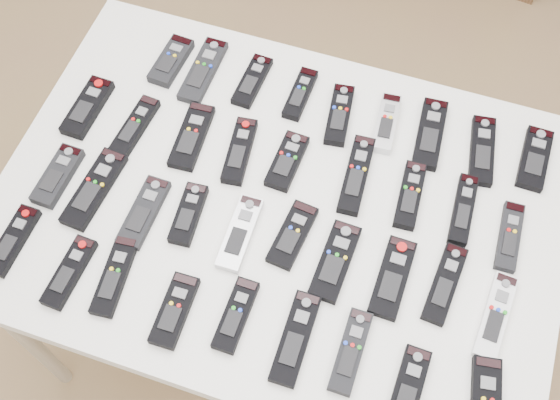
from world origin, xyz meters
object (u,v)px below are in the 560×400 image
(remote_17, at_px, (509,237))
(remote_31, at_px, (175,310))
(remote_29, at_px, (69,272))
(remote_35, at_px, (408,390))
(remote_15, at_px, (410,195))
(remote_3, at_px, (300,94))
(remote_10, at_px, (135,126))
(remote_34, at_px, (351,351))
(remote_7, at_px, (482,151))
(remote_1, at_px, (203,71))
(remote_23, at_px, (293,235))
(remote_4, at_px, (339,115))
(remote_25, at_px, (392,278))
(remote_8, at_px, (535,159))
(remote_13, at_px, (287,161))
(remote_20, at_px, (144,212))
(remote_26, at_px, (445,284))
(remote_27, at_px, (495,316))
(remote_33, at_px, (295,338))
(remote_30, at_px, (115,276))
(remote_14, at_px, (356,175))
(remote_22, at_px, (240,233))
(remote_2, at_px, (252,81))
(remote_12, at_px, (240,151))
(remote_5, at_px, (386,123))
(remote_0, at_px, (171,61))
(remote_16, at_px, (463,210))
(remote_11, at_px, (192,136))
(table, at_px, (280,216))
(remote_6, at_px, (430,134))
(remote_18, at_px, (58,176))
(remote_24, at_px, (335,261))
(remote_21, at_px, (189,214))
(remote_28, at_px, (13,240))
(remote_19, at_px, (94,189))

(remote_17, distance_m, remote_31, 0.73)
(remote_29, bearing_deg, remote_35, 1.66)
(remote_15, bearing_deg, remote_3, 145.90)
(remote_10, distance_m, remote_34, 0.72)
(remote_7, distance_m, remote_17, 0.22)
(remote_1, relative_size, remote_23, 1.25)
(remote_4, height_order, remote_25, remote_4)
(remote_7, height_order, remote_8, same)
(remote_13, distance_m, remote_20, 0.34)
(remote_29, bearing_deg, remote_7, 39.76)
(remote_1, bearing_deg, remote_26, -27.17)
(remote_26, bearing_deg, remote_29, -158.25)
(remote_23, bearing_deg, remote_27, 0.64)
(remote_34, bearing_deg, remote_33, -175.29)
(remote_30, bearing_deg, remote_14, 38.37)
(remote_1, bearing_deg, remote_22, -57.60)
(remote_1, height_order, remote_4, remote_4)
(remote_8, height_order, remote_23, same)
(remote_2, xyz_separation_m, remote_30, (-0.10, -0.57, 0.00))
(remote_2, relative_size, remote_35, 0.89)
(remote_13, bearing_deg, remote_15, 3.14)
(remote_12, relative_size, remote_27, 0.91)
(remote_5, bearing_deg, remote_0, 174.13)
(remote_0, height_order, remote_3, remote_0)
(remote_8, bearing_deg, remote_35, -103.07)
(remote_16, xyz_separation_m, remote_23, (-0.33, -0.18, -0.00))
(remote_29, relative_size, remote_33, 0.84)
(remote_11, distance_m, remote_25, 0.56)
(remote_7, height_order, remote_12, remote_12)
(remote_30, xyz_separation_m, remote_33, (0.40, -0.01, 0.00))
(remote_3, distance_m, remote_11, 0.28)
(remote_27, distance_m, remote_33, 0.41)
(remote_8, bearing_deg, table, -149.47)
(remote_27, bearing_deg, remote_0, 159.84)
(remote_6, height_order, remote_13, remote_6)
(remote_10, height_order, remote_34, remote_34)
(remote_18, bearing_deg, remote_20, -3.83)
(table, bearing_deg, remote_4, 77.65)
(remote_24, distance_m, remote_27, 0.34)
(remote_15, relative_size, remote_17, 1.01)
(remote_11, height_order, remote_21, remote_21)
(remote_33, bearing_deg, remote_24, 80.71)
(remote_6, bearing_deg, remote_28, -148.72)
(remote_19, bearing_deg, remote_17, 15.46)
(remote_20, xyz_separation_m, remote_33, (0.40, -0.16, 0.00))
(remote_22, bearing_deg, remote_4, 71.10)
(remote_0, xyz_separation_m, remote_6, (0.65, -0.01, 0.00))
(remote_1, distance_m, remote_35, 0.89)
(remote_14, relative_size, remote_16, 1.16)
(remote_12, height_order, remote_15, same)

